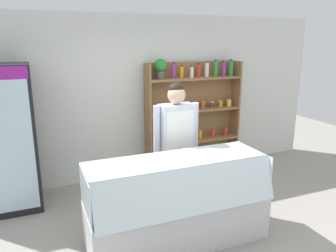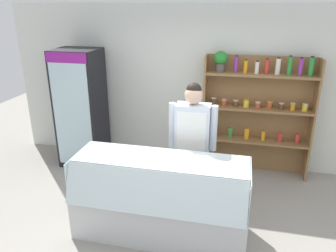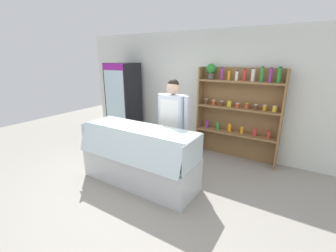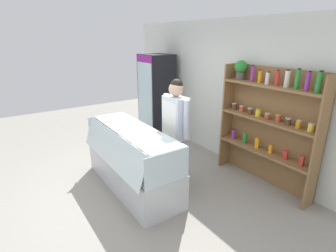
# 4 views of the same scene
# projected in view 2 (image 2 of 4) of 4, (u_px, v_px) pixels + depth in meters

# --- Properties ---
(ground_plane) EXTENTS (12.00, 12.00, 0.00)m
(ground_plane) POSITION_uv_depth(u_px,v_px,m) (177.00, 239.00, 3.98)
(ground_plane) COLOR gray
(back_wall) EXTENTS (6.80, 0.10, 2.70)m
(back_wall) POSITION_uv_depth(u_px,v_px,m) (204.00, 88.00, 5.50)
(back_wall) COLOR silver
(back_wall) RESTS_ON ground
(drinks_fridge) EXTENTS (0.72, 0.65, 2.00)m
(drinks_fridge) POSITION_uv_depth(u_px,v_px,m) (81.00, 109.00, 5.57)
(drinks_fridge) COLOR black
(drinks_fridge) RESTS_ON ground
(shelving_unit) EXTENTS (1.70, 0.29, 2.00)m
(shelving_unit) POSITION_uv_depth(u_px,v_px,m) (255.00, 108.00, 5.21)
(shelving_unit) COLOR olive
(shelving_unit) RESTS_ON ground
(deli_display_case) EXTENTS (2.06, 0.79, 1.01)m
(deli_display_case) POSITION_uv_depth(u_px,v_px,m) (160.00, 211.00, 3.99)
(deli_display_case) COLOR silver
(deli_display_case) RESTS_ON ground
(shop_clerk) EXTENTS (0.63, 0.25, 1.77)m
(shop_clerk) POSITION_uv_depth(u_px,v_px,m) (192.00, 136.00, 4.28)
(shop_clerk) COLOR #2D2D38
(shop_clerk) RESTS_ON ground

